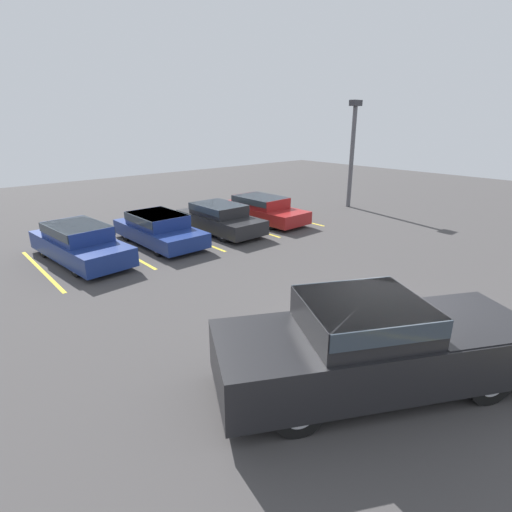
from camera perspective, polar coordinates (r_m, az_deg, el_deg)
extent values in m
plane|color=#423F3F|center=(9.44, 17.36, -12.08)|extent=(60.00, 60.00, 0.00)
cube|color=yellow|center=(15.00, -28.31, -1.77)|extent=(0.12, 4.93, 0.01)
cube|color=yellow|center=(15.79, -18.24, 0.55)|extent=(0.12, 4.93, 0.01)
cube|color=yellow|center=(17.03, -9.37, 2.58)|extent=(0.12, 4.93, 0.01)
cube|color=yellow|center=(18.64, -1.85, 4.26)|extent=(0.12, 4.93, 0.01)
cube|color=yellow|center=(20.53, 4.41, 5.59)|extent=(0.12, 4.93, 0.01)
cube|color=black|center=(7.77, 16.55, -12.93)|extent=(6.04, 4.52, 0.94)
cube|color=black|center=(7.28, 15.09, -8.27)|extent=(2.71, 2.61, 0.57)
cube|color=#2D3842|center=(7.22, 15.18, -7.37)|extent=(2.70, 2.64, 0.31)
cube|color=black|center=(8.55, 27.70, -8.13)|extent=(2.80, 2.71, 0.13)
cube|color=silver|center=(9.53, 31.66, -11.31)|extent=(1.15, 1.89, 0.28)
cylinder|color=black|center=(9.37, 23.46, -10.05)|extent=(0.92, 0.70, 0.87)
cylinder|color=#ADADB2|center=(9.37, 23.46, -10.05)|extent=(0.58, 0.53, 0.48)
cylinder|color=black|center=(8.32, 30.08, -14.98)|extent=(0.92, 0.70, 0.87)
cylinder|color=#ADADB2|center=(8.32, 30.08, -14.98)|extent=(0.58, 0.53, 0.48)
cylinder|color=black|center=(7.98, 2.10, -13.65)|extent=(0.92, 0.70, 0.87)
cylinder|color=#ADADB2|center=(7.98, 2.10, -13.65)|extent=(0.58, 0.53, 0.48)
cylinder|color=black|center=(6.72, 5.86, -20.93)|extent=(0.92, 0.70, 0.87)
cylinder|color=#ADADB2|center=(6.72, 5.86, -20.93)|extent=(0.58, 0.53, 0.48)
cube|color=navy|center=(15.23, -23.77, 1.13)|extent=(2.17, 4.86, 0.63)
cube|color=navy|center=(15.17, -24.19, 3.23)|extent=(1.76, 2.58, 0.50)
cube|color=#2D3842|center=(15.14, -24.25, 3.59)|extent=(1.82, 2.54, 0.30)
cylinder|color=black|center=(14.37, -18.81, 0.02)|extent=(0.29, 0.65, 0.63)
cylinder|color=#ADADB2|center=(14.37, -18.81, 0.02)|extent=(0.28, 0.37, 0.35)
cylinder|color=black|center=(13.80, -24.23, -1.43)|extent=(0.29, 0.65, 0.63)
cylinder|color=#ADADB2|center=(13.80, -24.23, -1.43)|extent=(0.28, 0.37, 0.35)
cylinder|color=black|center=(16.76, -23.25, 2.12)|extent=(0.29, 0.65, 0.63)
cylinder|color=#ADADB2|center=(16.76, -23.25, 2.12)|extent=(0.28, 0.37, 0.35)
cylinder|color=black|center=(16.28, -27.99, 0.95)|extent=(0.29, 0.65, 0.63)
cylinder|color=#ADADB2|center=(16.28, -27.99, 0.95)|extent=(0.28, 0.37, 0.35)
cube|color=navy|center=(16.36, -13.62, 3.25)|extent=(1.90, 4.53, 0.55)
cube|color=navy|center=(16.31, -13.92, 5.08)|extent=(1.65, 2.36, 0.49)
cube|color=#2D3842|center=(16.29, -13.95, 5.41)|extent=(1.72, 2.32, 0.30)
cylinder|color=black|center=(15.70, -8.72, 2.40)|extent=(0.21, 0.63, 0.63)
cylinder|color=#ADADB2|center=(15.70, -8.72, 2.40)|extent=(0.22, 0.35, 0.35)
cylinder|color=black|center=(14.93, -13.85, 1.19)|extent=(0.21, 0.63, 0.63)
cylinder|color=#ADADB2|center=(14.93, -13.85, 1.19)|extent=(0.22, 0.35, 0.35)
cylinder|color=black|center=(17.88, -13.37, 4.14)|extent=(0.21, 0.63, 0.63)
cylinder|color=#ADADB2|center=(17.88, -13.37, 4.14)|extent=(0.22, 0.35, 0.35)
cylinder|color=black|center=(17.21, -18.03, 3.14)|extent=(0.21, 0.63, 0.63)
cylinder|color=#ADADB2|center=(17.21, -18.03, 3.14)|extent=(0.22, 0.35, 0.35)
cube|color=#232326|center=(17.62, -5.15, 4.92)|extent=(1.82, 4.40, 0.59)
cube|color=#232326|center=(17.57, -5.37, 6.66)|extent=(1.59, 2.29, 0.47)
cube|color=#2D3842|center=(17.55, -5.38, 6.97)|extent=(1.66, 2.25, 0.28)
cylinder|color=black|center=(17.16, -0.53, 4.11)|extent=(0.23, 0.67, 0.66)
cylinder|color=#ADADB2|center=(17.16, -0.53, 4.11)|extent=(0.24, 0.37, 0.37)
cylinder|color=black|center=(16.23, -4.62, 3.17)|extent=(0.23, 0.67, 0.66)
cylinder|color=#ADADB2|center=(16.23, -4.62, 3.17)|extent=(0.24, 0.37, 0.37)
cylinder|color=black|center=(19.10, -5.58, 5.55)|extent=(0.23, 0.67, 0.66)
cylinder|color=#ADADB2|center=(19.10, -5.58, 5.55)|extent=(0.24, 0.37, 0.37)
cylinder|color=black|center=(18.27, -9.47, 4.77)|extent=(0.23, 0.67, 0.66)
cylinder|color=#ADADB2|center=(18.27, -9.47, 4.77)|extent=(0.24, 0.37, 0.37)
cube|color=maroon|center=(19.50, 0.85, 6.27)|extent=(1.93, 4.84, 0.56)
cube|color=maroon|center=(19.46, 0.66, 7.81)|extent=(1.65, 2.53, 0.48)
cube|color=#2D3842|center=(19.44, 0.66, 8.09)|extent=(1.72, 2.49, 0.29)
cylinder|color=black|center=(19.13, 5.42, 5.50)|extent=(0.24, 0.62, 0.62)
cylinder|color=#ADADB2|center=(19.13, 5.42, 5.50)|extent=(0.24, 0.34, 0.34)
cylinder|color=black|center=(18.03, 2.11, 4.75)|extent=(0.24, 0.62, 0.62)
cylinder|color=#ADADB2|center=(18.03, 2.11, 4.75)|extent=(0.24, 0.34, 0.34)
cylinder|color=black|center=(21.03, -0.24, 6.82)|extent=(0.24, 0.62, 0.62)
cylinder|color=#ADADB2|center=(21.03, -0.24, 6.82)|extent=(0.24, 0.34, 0.34)
cylinder|color=black|center=(20.05, -3.52, 6.18)|extent=(0.24, 0.62, 0.62)
cylinder|color=#ADADB2|center=(20.05, -3.52, 6.18)|extent=(0.24, 0.34, 0.34)
cylinder|color=#515156|center=(23.20, 13.49, 13.43)|extent=(0.24, 0.24, 5.39)
cube|color=#333338|center=(23.13, 14.06, 20.45)|extent=(0.70, 0.36, 0.30)
cube|color=#B7B2A8|center=(18.46, -24.58, 2.58)|extent=(1.61, 0.20, 0.14)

